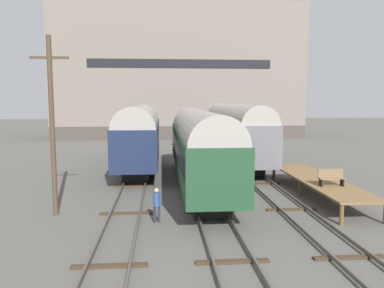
{
  "coord_description": "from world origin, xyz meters",
  "views": [
    {
      "loc": [
        -2.42,
        -21.34,
        5.62
      ],
      "look_at": [
        0.0,
        8.33,
        2.2
      ],
      "focal_mm": 35.0,
      "sensor_mm": 36.0,
      "label": 1
    }
  ],
  "objects": [
    {
      "name": "ground_plane",
      "position": [
        0.0,
        0.0,
        0.0
      ],
      "size": [
        200.0,
        200.0,
        0.0
      ],
      "primitive_type": "plane",
      "color": "#56544F"
    },
    {
      "name": "track_right",
      "position": [
        4.23,
        0.0,
        0.14
      ],
      "size": [
        2.6,
        60.0,
        0.26
      ],
      "color": "#4C4742",
      "rests_on": "ground"
    },
    {
      "name": "train_car_grey",
      "position": [
        4.23,
        12.37,
        3.06
      ],
      "size": [
        2.92,
        18.84,
        5.34
      ],
      "color": "black",
      "rests_on": "ground"
    },
    {
      "name": "bench",
      "position": [
        6.67,
        -2.21,
        1.56
      ],
      "size": [
        1.4,
        0.4,
        0.91
      ],
      "color": "brown",
      "rests_on": "station_platform"
    },
    {
      "name": "person_worker",
      "position": [
        -2.68,
        -4.34,
        0.97
      ],
      "size": [
        0.32,
        0.32,
        1.62
      ],
      "color": "#282833",
      "rests_on": "ground"
    },
    {
      "name": "utility_pole",
      "position": [
        -7.71,
        -2.77,
        4.52
      ],
      "size": [
        1.8,
        0.24,
        8.72
      ],
      "color": "#473828",
      "rests_on": "ground"
    },
    {
      "name": "track_left",
      "position": [
        -4.23,
        0.0,
        0.14
      ],
      "size": [
        2.6,
        60.0,
        0.26
      ],
      "color": "#4C4742",
      "rests_on": "ground"
    },
    {
      "name": "track_middle",
      "position": [
        0.0,
        0.0,
        0.14
      ],
      "size": [
        2.6,
        60.0,
        0.26
      ],
      "color": "#4C4742",
      "rests_on": "ground"
    },
    {
      "name": "station_platform",
      "position": [
        6.75,
        -0.29,
        0.97
      ],
      "size": [
        2.4,
        10.61,
        1.07
      ],
      "color": "brown",
      "rests_on": "ground"
    },
    {
      "name": "train_car_navy",
      "position": [
        -4.23,
        9.89,
        2.97
      ],
      "size": [
        3.13,
        15.6,
        5.27
      ],
      "color": "black",
      "rests_on": "ground"
    },
    {
      "name": "train_car_green",
      "position": [
        0.0,
        2.73,
        2.88
      ],
      "size": [
        2.94,
        17.82,
        5.05
      ],
      "color": "black",
      "rests_on": "ground"
    },
    {
      "name": "warehouse_building",
      "position": [
        0.32,
        38.84,
        9.94
      ],
      "size": [
        37.35,
        12.09,
        19.89
      ],
      "color": "#46403A",
      "rests_on": "ground"
    }
  ]
}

